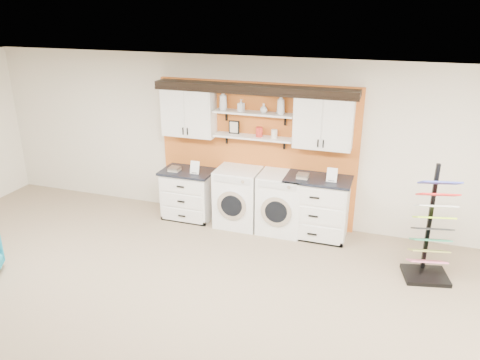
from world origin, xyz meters
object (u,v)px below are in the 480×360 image
(washer, at_px, (238,197))
(base_cabinet_left, at_px, (189,194))
(base_cabinet_right, at_px, (317,207))
(dryer, at_px, (281,203))
(sample_rack, at_px, (430,244))

(washer, bearing_deg, base_cabinet_left, 179.79)
(base_cabinet_right, relative_size, dryer, 1.03)
(base_cabinet_left, bearing_deg, dryer, -0.12)
(sample_rack, bearing_deg, dryer, 149.78)
(dryer, xyz_separation_m, sample_rack, (2.26, -0.74, 0.02))
(dryer, bearing_deg, base_cabinet_left, 179.88)
(base_cabinet_left, relative_size, dryer, 0.89)
(base_cabinet_right, height_order, washer, base_cabinet_right)
(base_cabinet_left, relative_size, base_cabinet_right, 0.86)
(sample_rack, bearing_deg, washer, 154.07)
(base_cabinet_right, relative_size, washer, 1.03)
(base_cabinet_left, xyz_separation_m, dryer, (1.67, -0.00, 0.06))
(base_cabinet_right, xyz_separation_m, dryer, (-0.59, -0.00, -0.00))
(sample_rack, bearing_deg, base_cabinet_right, 143.98)
(base_cabinet_right, relative_size, sample_rack, 0.64)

